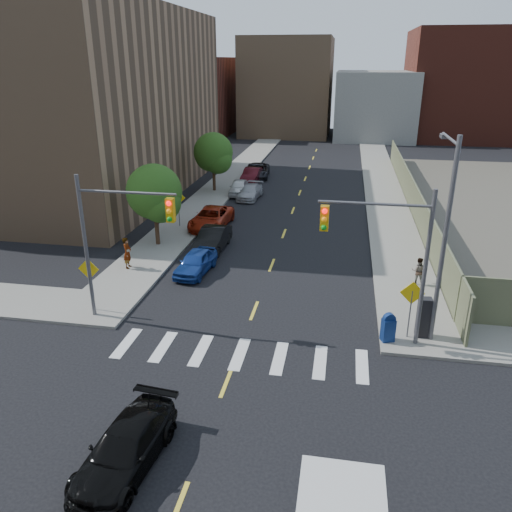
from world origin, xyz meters
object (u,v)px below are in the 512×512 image
at_px(parked_car_red, 211,218).
at_px(pedestrian_east, 418,271).
at_px(parked_car_white, 239,187).
at_px(parked_car_grey, 257,171).
at_px(payphone, 424,317).
at_px(parked_car_black, 212,239).
at_px(parked_car_maroon, 252,175).
at_px(parked_car_blue, 196,262).
at_px(parked_car_silver, 250,192).
at_px(black_sedan, 125,448).
at_px(mailbox, 388,327).
at_px(pedestrian_west, 127,253).

relative_size(parked_car_red, pedestrian_east, 3.44).
height_order(parked_car_red, parked_car_white, parked_car_red).
relative_size(parked_car_grey, payphone, 2.81).
xyz_separation_m(parked_car_black, parked_car_maroon, (-1.02, 19.50, -0.01)).
bearing_deg(parked_car_blue, parked_car_white, 99.74).
relative_size(parked_car_silver, black_sedan, 0.93).
xyz_separation_m(parked_car_black, pedestrian_east, (12.51, -3.47, 0.17)).
distance_m(parked_car_white, mailbox, 27.06).
height_order(parked_car_blue, pedestrian_east, pedestrian_east).
bearing_deg(pedestrian_west, black_sedan, -162.37).
relative_size(parked_car_grey, pedestrian_west, 2.77).
relative_size(parked_car_white, black_sedan, 0.87).
xyz_separation_m(parked_car_blue, pedestrian_west, (-4.06, -0.28, 0.42)).
relative_size(parked_car_red, parked_car_white, 1.32).
distance_m(payphone, pedestrian_west, 16.88).
relative_size(payphone, pedestrian_west, 0.99).
bearing_deg(pedestrian_west, parked_car_white, -14.10).
distance_m(pedestrian_west, pedestrian_east, 16.58).
distance_m(parked_car_blue, parked_car_grey, 25.72).
relative_size(parked_car_silver, pedestrian_west, 2.25).
distance_m(parked_car_red, mailbox, 18.69).
bearing_deg(parked_car_black, parked_car_white, 96.64).
relative_size(payphone, pedestrian_east, 1.21).
bearing_deg(parked_car_maroon, parked_car_silver, -78.71).
distance_m(parked_car_red, pedestrian_east, 16.00).
bearing_deg(pedestrian_east, parked_car_red, -22.36).
height_order(parked_car_silver, pedestrian_west, pedestrian_west).
height_order(pedestrian_west, pedestrian_east, pedestrian_west).
distance_m(parked_car_red, payphone, 19.20).
bearing_deg(parked_car_silver, parked_car_white, 141.22).
distance_m(parked_car_black, black_sedan, 18.70).
xyz_separation_m(parked_car_blue, parked_car_white, (-1.30, 18.27, 0.01)).
relative_size(parked_car_maroon, payphone, 2.38).
bearing_deg(pedestrian_east, parked_car_maroon, -51.57).
relative_size(parked_car_grey, mailbox, 3.90).
bearing_deg(parked_car_grey, parked_car_silver, -89.38).
bearing_deg(payphone, pedestrian_west, 157.17).
bearing_deg(parked_car_maroon, pedestrian_east, -57.44).
relative_size(parked_car_white, pedestrian_east, 2.61).
height_order(parked_car_maroon, mailbox, mailbox).
distance_m(parked_car_red, parked_car_maroon, 14.91).
xyz_separation_m(parked_car_white, mailbox, (11.80, -24.35, 0.12)).
xyz_separation_m(pedestrian_west, pedestrian_east, (16.57, 0.63, -0.18)).
relative_size(parked_car_silver, pedestrian_east, 2.77).
xyz_separation_m(parked_car_silver, pedestrian_west, (-4.06, -17.33, 0.47)).
bearing_deg(parked_car_silver, parked_car_grey, 100.39).
bearing_deg(parked_car_grey, parked_car_maroon, -98.47).
distance_m(parked_car_red, black_sedan, 23.44).
xyz_separation_m(parked_car_white, pedestrian_east, (13.81, -17.92, 0.24)).
relative_size(parked_car_white, payphone, 2.15).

